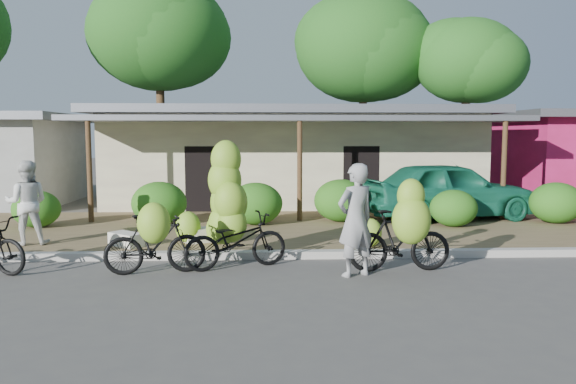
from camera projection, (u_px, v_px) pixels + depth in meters
name	position (u px, v px, depth m)	size (l,w,h in m)	color
ground	(322.00, 285.00, 9.21)	(100.00, 100.00, 0.00)	#4C4946
sidewalk	(302.00, 230.00, 14.17)	(60.00, 6.00, 0.12)	olive
curb	(312.00, 254.00, 11.19)	(60.00, 0.25, 0.15)	#A8A399
shop_main	(291.00, 155.00, 19.90)	(13.00, 8.50, 3.35)	beige
tree_far_center	(155.00, 32.00, 24.29)	(6.12, 6.07, 9.19)	brown
tree_center_right	(359.00, 46.00, 25.20)	(6.15, 6.11, 8.76)	brown
tree_near_right	(462.00, 59.00, 23.45)	(4.54, 4.36, 7.29)	brown
hedge_0	(36.00, 209.00, 14.13)	(1.20, 1.08, 0.93)	#1F6016
hedge_1	(159.00, 203.00, 14.59)	(1.43, 1.29, 1.12)	#1F6016
hedge_2	(256.00, 204.00, 14.55)	(1.41, 1.27, 1.10)	#1F6016
hedge_3	(341.00, 200.00, 15.07)	(1.46, 1.32, 1.14)	#1F6016
hedge_4	(454.00, 208.00, 14.25)	(1.20, 1.08, 0.94)	#1F6016
hedge_5	(556.00, 203.00, 14.79)	(1.39, 1.25, 1.08)	#1F6016
bike_left	(155.00, 241.00, 9.79)	(1.83, 1.28, 1.35)	black
bike_center	(231.00, 218.00, 10.48)	(2.07, 1.50, 2.35)	black
bike_right	(402.00, 234.00, 9.88)	(1.89, 1.24, 1.73)	black
loose_banana_a	(188.00, 227.00, 12.11)	(0.55, 0.47, 0.69)	#93AA2A
loose_banana_b	(218.00, 229.00, 12.00)	(0.51, 0.43, 0.63)	#93AA2A
loose_banana_c	(371.00, 233.00, 11.72)	(0.47, 0.40, 0.59)	#93AA2A
sack_near	(204.00, 235.00, 12.29)	(0.85, 0.40, 0.30)	silver
sack_far	(126.00, 239.00, 11.79)	(0.75, 0.38, 0.28)	silver
vendor	(356.00, 220.00, 9.70)	(0.72, 0.47, 1.97)	gray
bystander	(27.00, 203.00, 11.89)	(0.87, 0.68, 1.79)	silver
teal_van	(449.00, 190.00, 15.50)	(1.90, 4.73, 1.61)	#16664A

